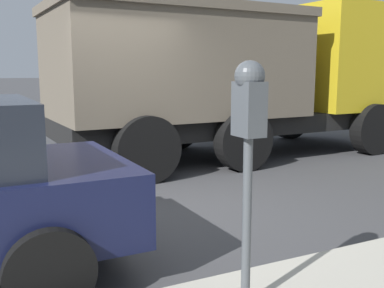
# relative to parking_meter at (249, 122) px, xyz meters

# --- Properties ---
(ground_plane) EXTENTS (220.00, 220.00, 0.00)m
(ground_plane) POSITION_rel_parking_meter_xyz_m (2.66, -0.19, -1.39)
(ground_plane) COLOR #424244
(parking_meter) EXTENTS (0.21, 0.19, 1.60)m
(parking_meter) POSITION_rel_parking_meter_xyz_m (0.00, 0.00, 0.00)
(parking_meter) COLOR #4C5156
(parking_meter) RESTS_ON sidewalk
(dump_truck) EXTENTS (3.12, 7.32, 3.05)m
(dump_truck) POSITION_rel_parking_meter_xyz_m (5.38, -3.23, 0.28)
(dump_truck) COLOR black
(dump_truck) RESTS_ON ground_plane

